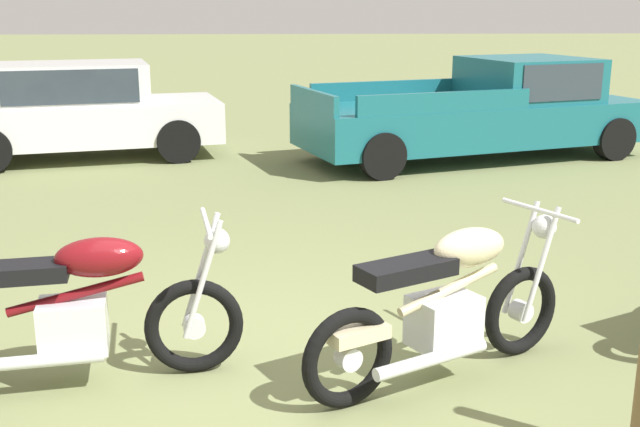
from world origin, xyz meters
TOP-DOWN VIEW (x-y plane):
  - ground_plane at (0.00, 0.00)m, footprint 120.00×120.00m
  - motorcycle_maroon at (-1.14, -0.11)m, footprint 2.09×0.75m
  - motorcycle_cream at (1.12, -0.15)m, footprint 1.78×1.17m
  - car_white at (-2.90, 7.35)m, footprint 4.30×2.61m
  - pickup_truck_teal at (3.30, 7.10)m, footprint 5.55×3.35m

SIDE VIEW (x-z plane):
  - ground_plane at x=0.00m, z-range 0.00..0.00m
  - motorcycle_maroon at x=-1.14m, z-range -0.03..0.98m
  - motorcycle_cream at x=1.12m, z-range -0.03..0.99m
  - pickup_truck_teal at x=3.30m, z-range 0.01..1.50m
  - car_white at x=-2.90m, z-range 0.08..1.51m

